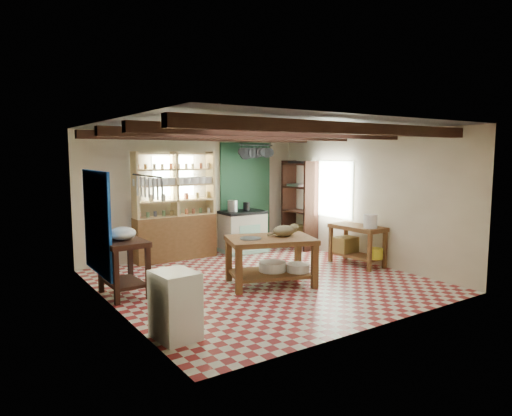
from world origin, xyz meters
TOP-DOWN VIEW (x-y plane):
  - floor at (0.00, 0.00)m, footprint 5.00×5.00m
  - ceiling at (0.00, 0.00)m, footprint 5.00×5.00m
  - wall_back at (0.00, 2.50)m, footprint 5.00×0.04m
  - wall_front at (0.00, -2.50)m, footprint 5.00×0.04m
  - wall_left at (-2.50, 0.00)m, footprint 0.04×5.00m
  - wall_right at (2.50, 0.00)m, footprint 0.04×5.00m
  - ceiling_beams at (0.00, 0.00)m, footprint 5.00×3.80m
  - blue_wall_patch at (-2.47, 0.90)m, footprint 0.04×1.40m
  - green_wall_patch at (1.25, 2.47)m, footprint 1.30×0.04m
  - window_back at (-0.50, 2.48)m, footprint 0.90×0.02m
  - window_right at (2.48, 1.00)m, footprint 0.02×1.30m
  - utensil_rail at (-2.44, -1.20)m, footprint 0.06×0.90m
  - pot_rack at (1.25, 2.05)m, footprint 0.86×0.12m
  - shelving_unit at (-0.55, 2.31)m, footprint 1.70×0.34m
  - tall_rack at (2.28, 1.80)m, footprint 0.40×0.86m
  - work_table at (0.00, -0.24)m, footprint 1.61×1.33m
  - stove at (0.97, 2.15)m, footprint 0.95×0.66m
  - prep_table at (-2.20, 0.51)m, footprint 0.61×0.87m
  - white_cabinet at (-2.22, -1.43)m, footprint 0.49×0.57m
  - right_counter at (2.18, -0.09)m, footprint 0.59×1.11m
  - cat at (0.25, -0.27)m, footprint 0.45×0.37m
  - steel_tray at (-0.35, -0.17)m, footprint 0.44×0.44m
  - basin_large at (0.07, -0.21)m, footprint 0.58×0.58m
  - basin_small at (0.39, -0.48)m, footprint 0.48×0.48m
  - kettle_left at (0.72, 2.16)m, footprint 0.22×0.22m
  - kettle_right at (1.07, 2.15)m, footprint 0.15×0.15m
  - enamel_bowl at (-2.20, 0.51)m, footprint 0.41×0.41m
  - white_bucket at (2.15, -0.44)m, footprint 0.27×0.27m
  - wicker_basket at (2.17, 0.21)m, footprint 0.45×0.36m
  - yellow_tub at (2.20, -0.54)m, footprint 0.28×0.28m

SIDE VIEW (x-z plane):
  - floor at x=0.00m, z-range -0.02..0.00m
  - basin_small at x=0.39m, z-range 0.21..0.34m
  - basin_large at x=0.07m, z-range 0.21..0.37m
  - yellow_tub at x=2.20m, z-range 0.21..0.40m
  - wicker_basket at x=2.17m, z-range 0.21..0.51m
  - right_counter at x=2.18m, z-range 0.00..0.78m
  - work_table at x=0.00m, z-range 0.00..0.79m
  - white_cabinet at x=-2.22m, z-range 0.00..0.80m
  - prep_table at x=-2.20m, z-range 0.00..0.86m
  - stove at x=0.97m, z-range 0.00..0.91m
  - steel_tray at x=-0.35m, z-range 0.79..0.81m
  - cat at x=0.25m, z-range 0.79..0.97m
  - white_bucket at x=2.15m, z-range 0.78..1.03m
  - enamel_bowl at x=-2.20m, z-range 0.86..1.06m
  - tall_rack at x=2.28m, z-range 0.00..2.00m
  - kettle_right at x=1.07m, z-range 0.91..1.10m
  - kettle_left at x=0.72m, z-range 0.91..1.16m
  - blue_wall_patch at x=-2.47m, z-range 0.30..1.90m
  - shelving_unit at x=-0.55m, z-range 0.00..2.20m
  - green_wall_patch at x=1.25m, z-range 0.10..2.40m
  - wall_back at x=0.00m, z-range 0.00..2.60m
  - wall_front at x=0.00m, z-range 0.00..2.60m
  - wall_left at x=-2.50m, z-range 0.00..2.60m
  - wall_right at x=2.50m, z-range 0.00..2.60m
  - window_right at x=2.48m, z-range 0.80..2.00m
  - window_back at x=-0.50m, z-range 1.30..2.10m
  - utensil_rail at x=-2.44m, z-range 1.64..1.92m
  - pot_rack at x=1.25m, z-range 2.00..2.36m
  - ceiling_beams at x=0.00m, z-range 2.40..2.56m
  - ceiling at x=0.00m, z-range 2.59..2.61m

